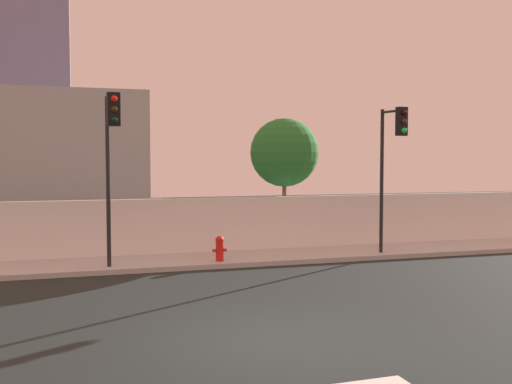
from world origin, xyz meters
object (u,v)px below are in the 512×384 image
at_px(traffic_light_left, 111,143).
at_px(traffic_light_center, 392,148).
at_px(fire_hydrant, 220,248).
at_px(roadside_tree_midleft, 284,153).

relative_size(traffic_light_left, traffic_light_center, 1.03).
relative_size(traffic_light_center, fire_hydrant, 6.10).
bearing_deg(roadside_tree_midleft, traffic_light_left, -149.56).
distance_m(traffic_light_left, traffic_light_center, 8.81).
bearing_deg(traffic_light_center, roadside_tree_midleft, 122.20).
xyz_separation_m(traffic_light_left, traffic_light_center, (8.81, 0.07, -0.11)).
bearing_deg(fire_hydrant, traffic_light_left, -170.77).
height_order(traffic_light_left, traffic_light_center, traffic_light_left).
bearing_deg(fire_hydrant, roadside_tree_midleft, 45.12).
bearing_deg(traffic_light_left, roadside_tree_midleft, 30.44).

